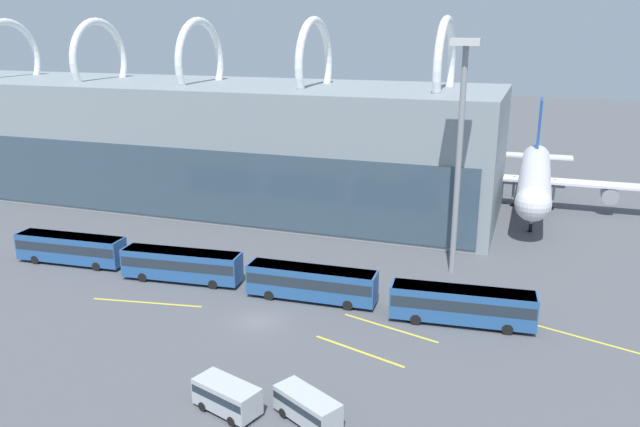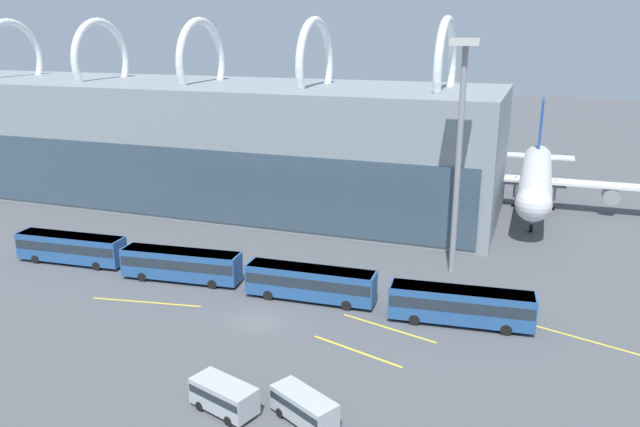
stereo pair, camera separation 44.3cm
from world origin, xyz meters
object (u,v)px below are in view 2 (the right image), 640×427
object	(u,v)px
service_van_crossing	(224,395)
floodlight_mast	(461,117)
shuttle_bus_3	(461,304)
shuttle_bus_0	(71,247)
service_van_foreground	(304,406)
shuttle_bus_2	(310,281)
airliner_at_gate_near	(199,155)
shuttle_bus_1	(181,263)
airliner_at_gate_far	(536,176)

from	to	relation	value
service_van_crossing	floodlight_mast	size ratio (longest dim) A/B	0.21
shuttle_bus_3	service_van_crossing	distance (m)	23.73
shuttle_bus_0	service_van_foreground	xyz separation A→B (m)	(35.95, -19.23, -0.75)
shuttle_bus_2	shuttle_bus_3	distance (m)	14.68
shuttle_bus_3	floodlight_mast	xyz separation A→B (m)	(-2.57, 12.61, 15.16)
shuttle_bus_2	service_van_crossing	bearing A→B (deg)	-90.01
shuttle_bus_2	service_van_crossing	size ratio (longest dim) A/B	2.45
airliner_at_gate_near	shuttle_bus_1	world-z (taller)	airliner_at_gate_near
shuttle_bus_2	service_van_crossing	distance (m)	19.67
airliner_at_gate_near	shuttle_bus_3	xyz separation A→B (m)	(50.47, -40.76, -2.81)
shuttle_bus_0	floodlight_mast	bearing A→B (deg)	11.93
shuttle_bus_2	shuttle_bus_3	bearing A→B (deg)	-3.94
airliner_at_gate_far	service_van_foreground	xyz separation A→B (m)	(-13.35, -60.75, -3.86)
service_van_crossing	shuttle_bus_1	bearing A→B (deg)	-33.87
airliner_at_gate_far	shuttle_bus_3	world-z (taller)	airliner_at_gate_far
shuttle_bus_0	service_van_crossing	distance (m)	36.26
shuttle_bus_0	airliner_at_gate_near	bearing A→B (deg)	95.05
service_van_crossing	airliner_at_gate_far	bearing A→B (deg)	-89.42
service_van_crossing	floodlight_mast	world-z (taller)	floodlight_mast
floodlight_mast	shuttle_bus_2	bearing A→B (deg)	-134.64
service_van_foreground	airliner_at_gate_far	bearing A→B (deg)	-74.43
airliner_at_gate_near	shuttle_bus_0	xyz separation A→B (m)	(6.43, -40.05, -2.81)
airliner_at_gate_far	shuttle_bus_0	distance (m)	64.53
shuttle_bus_1	shuttle_bus_0	bearing A→B (deg)	173.07
shuttle_bus_0	shuttle_bus_1	size ratio (longest dim) A/B	1.00
service_van_crossing	floodlight_mast	xyz separation A→B (m)	(11.23, 31.90, 15.85)
shuttle_bus_2	service_van_foreground	world-z (taller)	shuttle_bus_2
airliner_at_gate_near	shuttle_bus_3	size ratio (longest dim) A/B	3.06
shuttle_bus_1	service_van_foreground	distance (m)	28.46
airliner_at_gate_far	service_van_foreground	world-z (taller)	airliner_at_gate_far
shuttle_bus_2	service_van_foreground	size ratio (longest dim) A/B	2.42
shuttle_bus_0	shuttle_bus_3	distance (m)	44.05
shuttle_bus_0	service_van_crossing	bearing A→B (deg)	-37.56
shuttle_bus_1	service_van_foreground	world-z (taller)	shuttle_bus_1
shuttle_bus_0	airliner_at_gate_far	bearing A→B (deg)	36.03
airliner_at_gate_far	service_van_crossing	size ratio (longest dim) A/B	6.98
airliner_at_gate_near	shuttle_bus_1	bearing A→B (deg)	36.97
shuttle_bus_2	floodlight_mast	bearing A→B (deg)	42.80
shuttle_bus_2	service_van_foreground	distance (m)	20.00
shuttle_bus_0	shuttle_bus_2	world-z (taller)	same
service_van_foreground	shuttle_bus_0	bearing A→B (deg)	-0.18
shuttle_bus_3	service_van_foreground	distance (m)	20.22
airliner_at_gate_far	service_van_foreground	bearing A→B (deg)	-12.59
shuttle_bus_3	floodlight_mast	distance (m)	19.89
service_van_foreground	shuttle_bus_1	bearing A→B (deg)	-13.66
airliner_at_gate_near	service_van_crossing	distance (m)	70.44
service_van_foreground	service_van_crossing	size ratio (longest dim) A/B	1.01
service_van_crossing	shuttle_bus_0	bearing A→B (deg)	-15.69
airliner_at_gate_near	service_van_crossing	bearing A→B (deg)	40.77
airliner_at_gate_near	service_van_foreground	size ratio (longest dim) A/B	7.45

